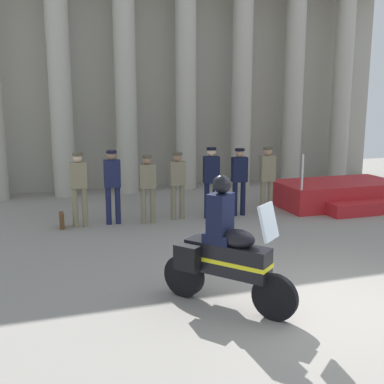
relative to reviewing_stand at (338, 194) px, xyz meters
The scene contains 12 objects.
ground_plane 6.73m from the reviewing_stand, 125.10° to the right, with size 28.00×28.00×0.00m, color gray.
colonnade_backdrop 6.40m from the reviewing_stand, 127.37° to the left, with size 15.06×1.51×7.21m.
reviewing_stand is the anchor object (origin of this frame).
officer_in_row_0 7.01m from the reviewing_stand, behind, with size 0.40×0.25×1.72m.
officer_in_row_1 6.25m from the reviewing_stand, behind, with size 0.40×0.25×1.75m.
officer_in_row_2 5.45m from the reviewing_stand, behind, with size 0.40×0.25×1.63m.
officer_in_row_3 4.67m from the reviewing_stand, behind, with size 0.40×0.25×1.65m.
officer_in_row_4 3.88m from the reviewing_stand, behind, with size 0.40×0.25×1.76m.
officer_in_row_5 3.14m from the reviewing_stand, behind, with size 0.40×0.25×1.71m.
officer_in_row_6 2.39m from the reviewing_stand, behind, with size 0.40×0.25×1.72m.
motorcycle_with_rider 7.35m from the reviewing_stand, 137.35° to the right, with size 1.42×1.69×1.90m.
briefcase_on_ground 7.40m from the reviewing_stand, behind, with size 0.10×0.32×0.36m, color brown.
Camera 1 is at (-3.86, -5.30, 2.92)m, focal length 43.78 mm.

